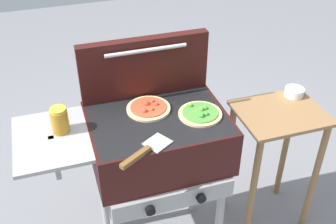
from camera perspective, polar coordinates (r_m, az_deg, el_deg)
The scene contains 8 objects.
grill at distance 1.99m, azimuth -1.72°, elevation -4.26°, with size 0.96×0.53×0.90m.
grill_lid_open at distance 2.00m, azimuth -3.26°, elevation 6.20°, with size 0.63×0.08×0.30m.
pizza_pepperoni at distance 1.95m, azimuth -2.69°, elevation 0.55°, with size 0.21×0.21×0.04m.
pizza_veggie at distance 1.92m, azimuth 4.45°, elevation -0.19°, with size 0.20×0.20×0.04m.
sauce_jar at distance 1.85m, azimuth -14.64°, elevation -1.10°, with size 0.08×0.08×0.12m.
spatula at distance 1.71m, azimuth -3.17°, elevation -5.37°, with size 0.25×0.18×0.02m.
prep_table at distance 2.35m, azimuth 14.37°, elevation -4.56°, with size 0.44×0.36×0.79m.
topping_bowl_near at distance 2.35m, azimuth 16.92°, elevation 2.60°, with size 0.10×0.10×0.04m.
Camera 1 is at (-0.43, -1.48, 2.02)m, focal length 44.44 mm.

